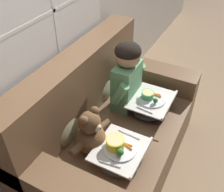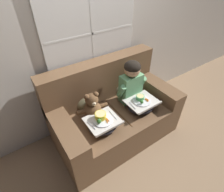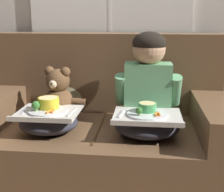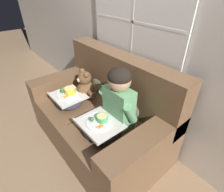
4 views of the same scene
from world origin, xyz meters
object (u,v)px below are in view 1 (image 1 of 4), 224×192
at_px(teddy_bear, 91,135).
at_px(lap_tray_teddy, 120,154).
at_px(child_figure, 127,72).
at_px(couch, 110,132).
at_px(throw_pillow_behind_teddy, 65,124).
at_px(throw_pillow_behind_child, 104,82).
at_px(lap_tray_child, 151,105).

bearing_deg(teddy_bear, lap_tray_teddy, -90.01).
distance_m(child_figure, teddy_bear, 0.62).
height_order(couch, teddy_bear, couch).
distance_m(couch, throw_pillow_behind_teddy, 0.45).
relative_size(throw_pillow_behind_child, lap_tray_child, 0.86).
bearing_deg(child_figure, lap_tray_child, -90.08).
distance_m(teddy_bear, lap_tray_teddy, 0.24).
distance_m(couch, child_figure, 0.52).
relative_size(child_figure, teddy_bear, 1.50).
distance_m(throw_pillow_behind_teddy, lap_tray_teddy, 0.46).
xyz_separation_m(child_figure, lap_tray_teddy, (-0.60, -0.23, -0.25)).
distance_m(couch, teddy_bear, 0.40).
height_order(teddy_bear, lap_tray_teddy, teddy_bear).
height_order(throw_pillow_behind_child, child_figure, child_figure).
xyz_separation_m(teddy_bear, lap_tray_child, (0.59, -0.23, -0.08)).
bearing_deg(couch, lap_tray_teddy, -141.32).
bearing_deg(throw_pillow_behind_child, lap_tray_child, -90.04).
distance_m(child_figure, lap_tray_child, 0.34).
xyz_separation_m(teddy_bear, lap_tray_teddy, (-0.00, -0.23, -0.08)).
height_order(child_figure, lap_tray_child, child_figure).
xyz_separation_m(throw_pillow_behind_child, throw_pillow_behind_teddy, (-0.59, 0.00, 0.00)).
bearing_deg(throw_pillow_behind_teddy, teddy_bear, -90.20).
bearing_deg(throw_pillow_behind_teddy, lap_tray_teddy, -90.11).
distance_m(throw_pillow_behind_teddy, lap_tray_child, 0.75).
bearing_deg(lap_tray_child, throw_pillow_behind_teddy, 142.88).
distance_m(lap_tray_child, lap_tray_teddy, 0.59).
relative_size(throw_pillow_behind_child, throw_pillow_behind_teddy, 0.96).
bearing_deg(lap_tray_child, teddy_bear, 159.04).
bearing_deg(couch, throw_pillow_behind_teddy, 144.77).
xyz_separation_m(throw_pillow_behind_teddy, teddy_bear, (-0.00, -0.22, -0.00)).
height_order(throw_pillow_behind_child, throw_pillow_behind_teddy, throw_pillow_behind_teddy).
bearing_deg(child_figure, teddy_bear, -179.62).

